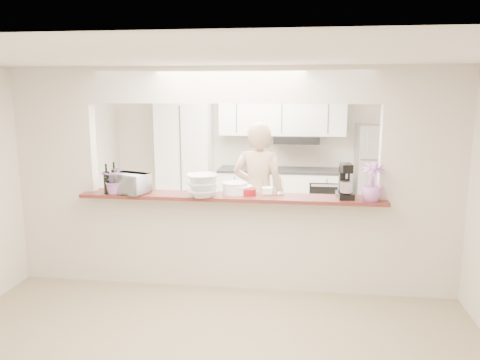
% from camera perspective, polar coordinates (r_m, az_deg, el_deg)
% --- Properties ---
extents(floor, '(6.00, 6.00, 0.00)m').
position_cam_1_polar(floor, '(5.61, -1.01, -12.67)').
color(floor, gray).
rests_on(floor, ground).
extents(tile_overlay, '(5.00, 2.90, 0.01)m').
position_cam_1_polar(tile_overlay, '(7.04, 0.82, -7.64)').
color(tile_overlay, silver).
rests_on(tile_overlay, floor).
extents(partition, '(5.00, 0.15, 2.50)m').
position_cam_1_polar(partition, '(5.20, -1.07, 2.50)').
color(partition, beige).
rests_on(partition, floor).
extents(bar_counter, '(3.40, 0.38, 1.09)m').
position_cam_1_polar(bar_counter, '(5.40, -1.04, -7.08)').
color(bar_counter, beige).
rests_on(bar_counter, floor).
extents(kitchen_cabinets, '(3.15, 0.62, 2.25)m').
position_cam_1_polar(kitchen_cabinets, '(7.97, 0.46, 1.71)').
color(kitchen_cabinets, white).
rests_on(kitchen_cabinets, floor).
extents(refrigerator, '(0.75, 0.70, 1.70)m').
position_cam_1_polar(refrigerator, '(7.97, 16.57, 0.35)').
color(refrigerator, '#B8B8BE').
rests_on(refrigerator, floor).
extents(flower_left, '(0.34, 0.31, 0.32)m').
position_cam_1_polar(flower_left, '(5.44, -14.98, 0.01)').
color(flower_left, '#E177CB').
rests_on(flower_left, bar_counter).
extents(wine_bottle_a, '(0.07, 0.07, 0.34)m').
position_cam_1_polar(wine_bottle_a, '(5.48, -15.93, -0.24)').
color(wine_bottle_a, black).
rests_on(wine_bottle_a, bar_counter).
extents(wine_bottle_b, '(0.07, 0.07, 0.33)m').
position_cam_1_polar(wine_bottle_b, '(5.68, -15.07, 0.13)').
color(wine_bottle_b, black).
rests_on(wine_bottle_b, bar_counter).
extents(toaster_oven, '(0.48, 0.40, 0.23)m').
position_cam_1_polar(toaster_oven, '(5.44, -13.29, -0.41)').
color(toaster_oven, '#B1B1B6').
rests_on(toaster_oven, bar_counter).
extents(serving_bowls, '(0.43, 0.43, 0.25)m').
position_cam_1_polar(serving_bowls, '(5.13, -4.65, -0.70)').
color(serving_bowls, white).
rests_on(serving_bowls, bar_counter).
extents(plate_stack_a, '(0.29, 0.29, 0.13)m').
position_cam_1_polar(plate_stack_a, '(5.28, -0.65, -0.98)').
color(plate_stack_a, white).
rests_on(plate_stack_a, bar_counter).
extents(plate_stack_b, '(0.27, 0.27, 0.09)m').
position_cam_1_polar(plate_stack_b, '(5.28, 0.07, -1.19)').
color(plate_stack_b, white).
rests_on(plate_stack_b, bar_counter).
extents(red_bowl, '(0.16, 0.16, 0.08)m').
position_cam_1_polar(red_bowl, '(5.21, 1.08, -1.46)').
color(red_bowl, maroon).
rests_on(red_bowl, bar_counter).
extents(tan_bowl, '(0.14, 0.14, 0.07)m').
position_cam_1_polar(tan_bowl, '(5.30, 3.36, -1.31)').
color(tan_bowl, beige).
rests_on(tan_bowl, bar_counter).
extents(utensil_caddy, '(0.28, 0.20, 0.24)m').
position_cam_1_polar(utensil_caddy, '(5.25, 3.89, -0.68)').
color(utensil_caddy, silver).
rests_on(utensil_caddy, bar_counter).
extents(stand_mixer, '(0.19, 0.27, 0.38)m').
position_cam_1_polar(stand_mixer, '(5.18, 12.71, -0.30)').
color(stand_mixer, black).
rests_on(stand_mixer, bar_counter).
extents(flower_right, '(0.26, 0.26, 0.41)m').
position_cam_1_polar(flower_right, '(5.09, 15.80, -0.25)').
color(flower_right, '#B666BD').
rests_on(flower_right, bar_counter).
extents(person, '(0.71, 0.50, 1.84)m').
position_cam_1_polar(person, '(6.06, 2.24, -1.73)').
color(person, tan).
rests_on(person, floor).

